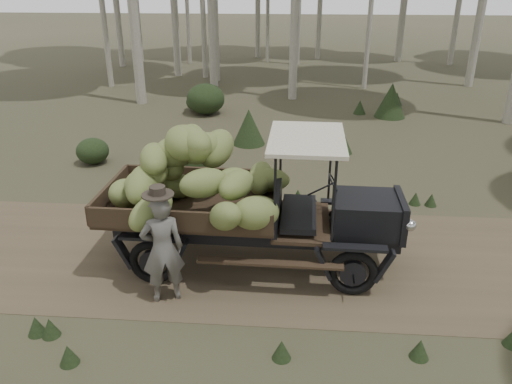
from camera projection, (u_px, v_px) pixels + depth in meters
ground at (339, 260)px, 9.19m from camera, size 120.00×120.00×0.00m
dirt_track at (339, 260)px, 9.19m from camera, size 70.00×4.00×0.01m
banana_truck at (219, 183)px, 8.52m from camera, size 5.34×2.61×2.64m
farmer at (162, 248)px, 7.75m from camera, size 0.78×0.64×1.98m
undergrowth at (338, 225)px, 9.30m from camera, size 21.39×24.60×1.39m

